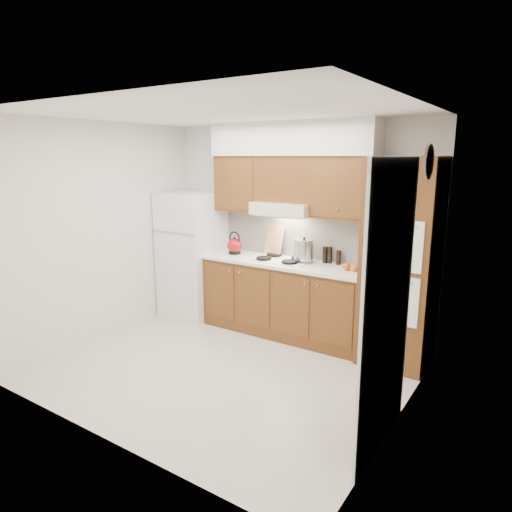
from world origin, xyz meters
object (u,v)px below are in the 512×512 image
at_px(kettle, 234,246).
at_px(stock_pot, 304,250).
at_px(oven_cabinet, 401,263).
at_px(fridge, 193,255).

bearing_deg(kettle, stock_pot, 5.02).
xyz_separation_m(kettle, stock_pot, (0.98, 0.07, 0.04)).
distance_m(oven_cabinet, kettle, 2.17).
xyz_separation_m(fridge, stock_pot, (1.66, 0.12, 0.23)).
height_order(oven_cabinet, stock_pot, oven_cabinet).
height_order(fridge, kettle, fridge).
distance_m(fridge, kettle, 0.70).
bearing_deg(oven_cabinet, fridge, -179.30).
relative_size(oven_cabinet, stock_pot, 9.10).
bearing_deg(fridge, oven_cabinet, 0.70).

